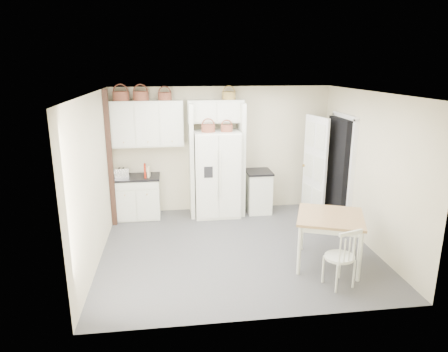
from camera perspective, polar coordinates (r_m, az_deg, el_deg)
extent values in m
plane|color=#424243|center=(6.93, 1.86, -10.23)|extent=(4.50, 4.50, 0.00)
plane|color=white|center=(6.25, 2.07, 11.77)|extent=(4.50, 4.50, 0.00)
plane|color=beige|center=(8.39, -0.29, 3.80)|extent=(4.50, 0.00, 4.50)
plane|color=beige|center=(6.49, -18.02, -0.51)|extent=(0.00, 4.00, 4.00)
plane|color=beige|center=(7.18, 19.97, 0.81)|extent=(0.00, 4.00, 4.00)
cube|color=white|center=(8.14, -1.03, 0.36)|extent=(0.91, 0.73, 1.75)
cube|color=silver|center=(8.30, -12.25, -3.05)|extent=(0.89, 0.56, 0.83)
cube|color=silver|center=(8.45, 4.92, -2.32)|extent=(0.48, 0.58, 0.85)
cube|color=brown|center=(6.45, 14.74, -8.85)|extent=(1.25, 1.25, 0.81)
cube|color=silver|center=(5.89, 16.18, -11.04)|extent=(0.52, 0.50, 0.88)
cube|color=black|center=(8.17, -12.43, -0.18)|extent=(0.93, 0.60, 0.04)
cube|color=black|center=(8.33, 4.99, 0.59)|extent=(0.52, 0.62, 0.04)
cube|color=silver|center=(8.13, -14.44, 0.44)|extent=(0.30, 0.19, 0.19)
cube|color=maroon|center=(8.04, -11.23, 0.75)|extent=(0.05, 0.18, 0.27)
cube|color=beige|center=(8.04, -10.70, 0.60)|extent=(0.05, 0.15, 0.22)
cylinder|color=brown|center=(8.05, -14.52, 11.00)|extent=(0.31, 0.31, 0.18)
cylinder|color=brown|center=(8.02, -11.81, 11.15)|extent=(0.30, 0.30, 0.18)
cylinder|color=brown|center=(8.00, -8.46, 11.20)|extent=(0.26, 0.26, 0.15)
cylinder|color=brown|center=(8.08, 0.70, 11.42)|extent=(0.27, 0.27, 0.15)
cylinder|color=brown|center=(7.83, -2.27, 6.82)|extent=(0.27, 0.27, 0.14)
cylinder|color=brown|center=(7.87, 0.39, 6.82)|extent=(0.23, 0.23, 0.13)
cube|color=silver|center=(8.07, -10.86, 7.37)|extent=(1.40, 0.34, 0.90)
cube|color=silver|center=(8.07, -1.22, 9.26)|extent=(1.12, 0.34, 0.45)
cube|color=silver|center=(8.07, -4.67, 2.19)|extent=(0.08, 0.60, 2.30)
cube|color=silver|center=(8.19, 2.48, 2.41)|extent=(0.08, 0.60, 2.30)
cube|color=black|center=(7.78, -15.97, 2.24)|extent=(0.09, 0.09, 2.60)
cube|color=black|center=(8.08, 16.03, 0.71)|extent=(0.18, 0.85, 2.05)
cube|color=white|center=(8.25, 12.82, 1.23)|extent=(0.21, 0.79, 2.05)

